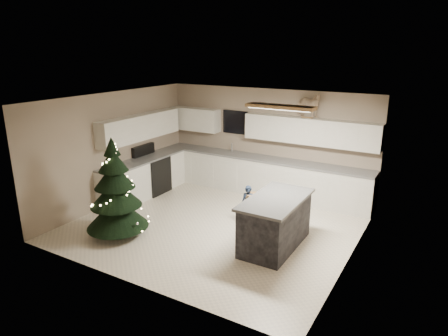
{
  "coord_description": "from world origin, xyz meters",
  "views": [
    {
      "loc": [
        4.0,
        -6.51,
        3.55
      ],
      "look_at": [
        0.0,
        0.35,
        1.15
      ],
      "focal_mm": 32.0,
      "sensor_mm": 36.0,
      "label": 1
    }
  ],
  "objects_px": {
    "rocking_horse": "(308,105)",
    "toddler": "(248,205)",
    "bar_stool": "(255,202)",
    "island": "(275,222)",
    "christmas_tree": "(116,196)"
  },
  "relations": [
    {
      "from": "island",
      "to": "christmas_tree",
      "type": "xyz_separation_m",
      "value": [
        -2.85,
        -1.12,
        0.33
      ]
    },
    {
      "from": "bar_stool",
      "to": "rocking_horse",
      "type": "xyz_separation_m",
      "value": [
        0.39,
        1.87,
        1.8
      ]
    },
    {
      "from": "bar_stool",
      "to": "island",
      "type": "bearing_deg",
      "value": -41.88
    },
    {
      "from": "bar_stool",
      "to": "rocking_horse",
      "type": "distance_m",
      "value": 2.63
    },
    {
      "from": "christmas_tree",
      "to": "toddler",
      "type": "height_order",
      "value": "christmas_tree"
    },
    {
      "from": "toddler",
      "to": "bar_stool",
      "type": "bearing_deg",
      "value": 13.53
    },
    {
      "from": "island",
      "to": "christmas_tree",
      "type": "relative_size",
      "value": 0.86
    },
    {
      "from": "bar_stool",
      "to": "christmas_tree",
      "type": "relative_size",
      "value": 0.33
    },
    {
      "from": "bar_stool",
      "to": "toddler",
      "type": "height_order",
      "value": "toddler"
    },
    {
      "from": "rocking_horse",
      "to": "bar_stool",
      "type": "bearing_deg",
      "value": 178.61
    },
    {
      "from": "rocking_horse",
      "to": "toddler",
      "type": "bearing_deg",
      "value": 175.7
    },
    {
      "from": "toddler",
      "to": "island",
      "type": "bearing_deg",
      "value": -49.26
    },
    {
      "from": "bar_stool",
      "to": "christmas_tree",
      "type": "distance_m",
      "value": 2.78
    },
    {
      "from": "bar_stool",
      "to": "christmas_tree",
      "type": "height_order",
      "value": "christmas_tree"
    },
    {
      "from": "island",
      "to": "bar_stool",
      "type": "relative_size",
      "value": 2.58
    }
  ]
}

